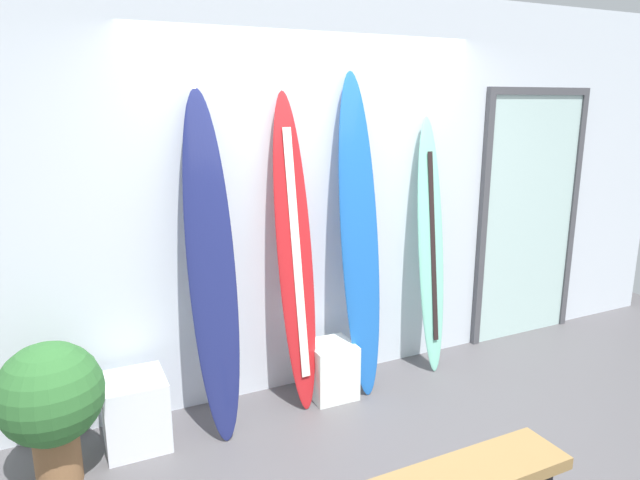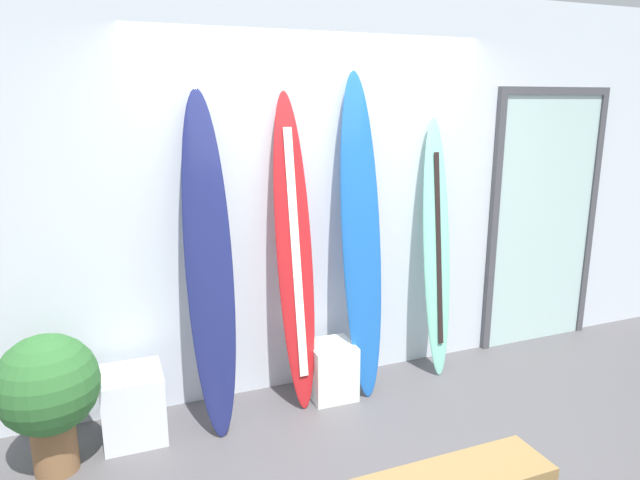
% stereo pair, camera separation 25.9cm
% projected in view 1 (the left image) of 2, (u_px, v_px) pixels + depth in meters
% --- Properties ---
extents(ground, '(8.00, 8.00, 0.04)m').
position_uv_depth(ground, '(405.00, 469.00, 3.29)').
color(ground, '#4F4D50').
extents(wall_back, '(7.20, 0.20, 2.80)m').
position_uv_depth(wall_back, '(309.00, 194.00, 4.09)').
color(wall_back, silver).
rests_on(wall_back, ground).
extents(surfboard_navy, '(0.32, 0.51, 2.13)m').
position_uv_depth(surfboard_navy, '(212.00, 267.00, 3.47)').
color(surfboard_navy, navy).
rests_on(surfboard_navy, ground).
extents(surfboard_crimson, '(0.26, 0.40, 2.12)m').
position_uv_depth(surfboard_crimson, '(295.00, 254.00, 3.78)').
color(surfboard_crimson, red).
rests_on(surfboard_crimson, ground).
extents(surfboard_cobalt, '(0.30, 0.42, 2.25)m').
position_uv_depth(surfboard_cobalt, '(359.00, 237.00, 3.97)').
color(surfboard_cobalt, blue).
rests_on(surfboard_cobalt, ground).
extents(surfboard_seafoam, '(0.23, 0.32, 1.94)m').
position_uv_depth(surfboard_seafoam, '(431.00, 247.00, 4.32)').
color(surfboard_seafoam, '#7ED1B6').
rests_on(surfboard_seafoam, ground).
extents(display_block_left, '(0.37, 0.37, 0.44)m').
position_uv_depth(display_block_left, '(135.00, 412.00, 3.45)').
color(display_block_left, silver).
rests_on(display_block_left, ground).
extents(display_block_center, '(0.32, 0.32, 0.39)m').
position_uv_depth(display_block_center, '(331.00, 370.00, 4.04)').
color(display_block_center, white).
rests_on(display_block_center, ground).
extents(glass_door, '(1.10, 0.06, 2.16)m').
position_uv_depth(glass_door, '(529.00, 213.00, 4.92)').
color(glass_door, silver).
rests_on(glass_door, ground).
extents(potted_plant, '(0.56, 0.56, 0.82)m').
position_uv_depth(potted_plant, '(51.00, 399.00, 3.04)').
color(potted_plant, brown).
rests_on(potted_plant, ground).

